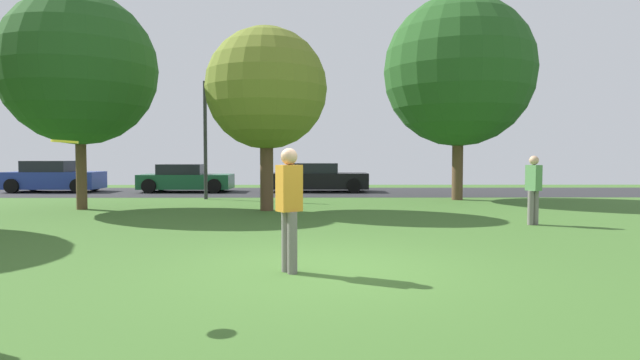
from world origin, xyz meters
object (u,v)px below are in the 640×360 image
at_px(person_thrower, 289,204).
at_px(parked_car_black, 318,178).
at_px(person_walking, 533,187).
at_px(parked_car_green, 186,179).
at_px(maple_tree_near, 459,72).
at_px(parked_car_blue, 53,178).
at_px(birch_tree_lone, 79,69).
at_px(frisbee_disc, 65,142).
at_px(street_lamp_post, 205,140).
at_px(maple_tree_far, 266,89).

bearing_deg(person_thrower, parked_car_black, -126.17).
height_order(person_walking, parked_car_green, person_walking).
distance_m(maple_tree_near, parked_car_black, 8.06).
relative_size(maple_tree_near, person_thrower, 4.34).
height_order(maple_tree_near, parked_car_blue, maple_tree_near).
relative_size(birch_tree_lone, parked_car_green, 1.61).
xyz_separation_m(person_thrower, parked_car_blue, (-11.71, 16.51, -0.32)).
height_order(frisbee_disc, parked_car_black, frisbee_disc).
bearing_deg(street_lamp_post, maple_tree_near, -2.33).
bearing_deg(parked_car_blue, frisbee_disc, -62.64).
relative_size(parked_car_blue, parked_car_green, 1.01).
distance_m(frisbee_disc, parked_car_blue, 20.43).
bearing_deg(parked_car_green, person_thrower, -71.18).
distance_m(person_walking, street_lamp_post, 12.10).
distance_m(person_thrower, parked_car_blue, 20.25).
relative_size(maple_tree_far, person_walking, 3.33).
height_order(birch_tree_lone, street_lamp_post, birch_tree_lone).
xyz_separation_m(maple_tree_far, person_thrower, (1.11, -8.33, -2.69)).
xyz_separation_m(maple_tree_far, person_walking, (6.69, -3.32, -2.75)).
distance_m(person_walking, parked_car_green, 16.05).
height_order(person_thrower, person_walking, person_thrower).
height_order(person_walking, parked_car_black, person_walking).
relative_size(frisbee_disc, parked_car_blue, 0.07).
bearing_deg(parked_car_green, parked_car_blue, 179.81).
distance_m(maple_tree_near, street_lamp_post, 9.91).
xyz_separation_m(maple_tree_far, street_lamp_post, (-2.73, 4.15, -1.41)).
bearing_deg(frisbee_disc, person_walking, 39.88).
bearing_deg(parked_car_black, frisbee_disc, -98.79).
xyz_separation_m(person_walking, parked_car_blue, (-17.30, 11.51, -0.25)).
bearing_deg(street_lamp_post, parked_car_black, 43.31).
bearing_deg(frisbee_disc, person_thrower, 34.54).
bearing_deg(person_walking, maple_tree_far, 39.22).
xyz_separation_m(frisbee_disc, parked_car_black, (2.81, 18.15, -1.18)).
bearing_deg(street_lamp_post, person_thrower, -72.89).
relative_size(maple_tree_far, frisbee_disc, 17.86).
xyz_separation_m(person_thrower, frisbee_disc, (-2.34, -1.61, 0.82)).
bearing_deg(birch_tree_lone, parked_car_green, 80.95).
xyz_separation_m(birch_tree_lone, parked_car_blue, (-4.85, 7.82, -3.65)).
distance_m(person_walking, parked_car_black, 12.62).
bearing_deg(maple_tree_far, person_walking, -26.40).
distance_m(parked_car_green, street_lamp_post, 4.69).
xyz_separation_m(birch_tree_lone, person_walking, (12.45, -3.69, -3.40)).
distance_m(maple_tree_far, person_thrower, 8.82).
height_order(maple_tree_far, parked_car_green, maple_tree_far).
distance_m(birch_tree_lone, parked_car_blue, 9.90).
bearing_deg(person_walking, street_lamp_post, 27.21).
bearing_deg(birch_tree_lone, maple_tree_near, 15.10).
bearing_deg(person_thrower, maple_tree_far, -116.97).
xyz_separation_m(person_thrower, street_lamp_post, (-3.84, 12.48, 1.27)).
relative_size(maple_tree_far, parked_car_blue, 1.32).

